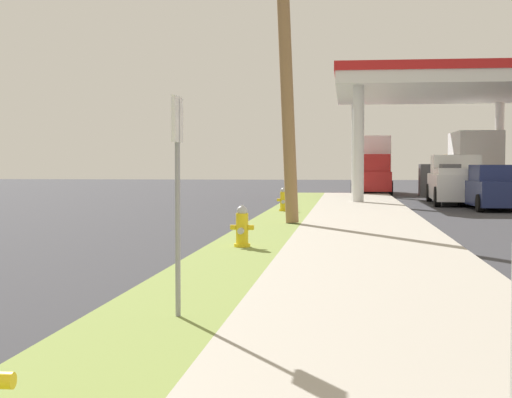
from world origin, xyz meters
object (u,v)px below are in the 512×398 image
Objects in this scene: truck_red_at_far_bay at (372,166)px; truck_white_on_apron at (457,181)px; utility_pole_midground at (285,36)px; street_sign_post at (177,160)px; truck_tan_at_forecourt at (472,166)px; car_navy_by_near_pump at (496,189)px; fire_hydrant_second at (242,229)px; fire_hydrant_third at (284,201)px.

truck_white_on_apron is at bearing -74.88° from truck_red_at_far_bay.
truck_red_at_far_bay is (2.95, 23.22, -3.32)m from utility_pole_midground.
street_sign_post is 0.33× the size of truck_tan_at_forecourt.
fire_hydrant_second is at bearing -115.99° from car_navy_by_near_pump.
utility_pole_midground is 20.27m from truck_tan_at_forecourt.
truck_tan_at_forecourt is 1.17× the size of truck_white_on_apron.
truck_red_at_far_bay is at bearing 104.60° from car_navy_by_near_pump.
utility_pole_midground is 4.34× the size of street_sign_post.
truck_tan_at_forecourt reaches higher than fire_hydrant_second.
fire_hydrant_second is 0.16× the size of car_navy_by_near_pump.
truck_red_at_far_bay is (-3.00, 11.11, 0.57)m from truck_white_on_apron.
truck_white_on_apron is at bearing 63.83° from utility_pole_midground.
car_navy_by_near_pump is (7.18, 3.77, 0.28)m from fire_hydrant_third.
truck_white_on_apron is at bearing 70.99° from fire_hydrant_second.
truck_white_on_apron is (6.23, 18.07, 0.47)m from fire_hydrant_second.
car_navy_by_near_pump is (7.05, 14.47, 0.28)m from fire_hydrant_second.
street_sign_post is 0.39× the size of truck_white_on_apron.
car_navy_by_near_pump reaches higher than fire_hydrant_second.
truck_white_on_apron reaches higher than car_navy_by_near_pump.
fire_hydrant_second is 10.70m from fire_hydrant_third.
truck_red_at_far_bay is at bearing 79.73° from fire_hydrant_third.
street_sign_post is at bearing -88.80° from fire_hydrant_third.
truck_tan_at_forecourt is 6.64m from truck_white_on_apron.
utility_pole_midground is 1.42× the size of truck_red_at_far_bay.
street_sign_post is at bearing -94.81° from truck_red_at_far_bay.
truck_white_on_apron is at bearing -103.87° from truck_tan_at_forecourt.
truck_red_at_far_bay is (-4.59, 4.69, 0.00)m from truck_tan_at_forecourt.
truck_tan_at_forecourt is at bearing 76.19° from street_sign_post.
fire_hydrant_second is 19.11m from truck_white_on_apron.
truck_red_at_far_bay reaches higher than car_navy_by_near_pump.
utility_pole_midground reaches higher than truck_white_on_apron.
truck_tan_at_forecourt is at bearing 67.87° from utility_pole_midground.
street_sign_post is at bearing -103.80° from truck_white_on_apron.
utility_pole_midground is 14.04m from truck_white_on_apron.
utility_pole_midground is 2.02× the size of car_navy_by_near_pump.
fire_hydrant_third is 8.12m from car_navy_by_near_pump.
fire_hydrant_third is 0.12× the size of truck_tan_at_forecourt.
truck_white_on_apron is 0.85× the size of truck_red_at_far_bay.
street_sign_post reaches higher than fire_hydrant_third.
car_navy_by_near_pump is 10.07m from truck_tan_at_forecourt.
car_navy_by_near_pump reaches higher than fire_hydrant_third.
fire_hydrant_second is 0.35× the size of street_sign_post.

